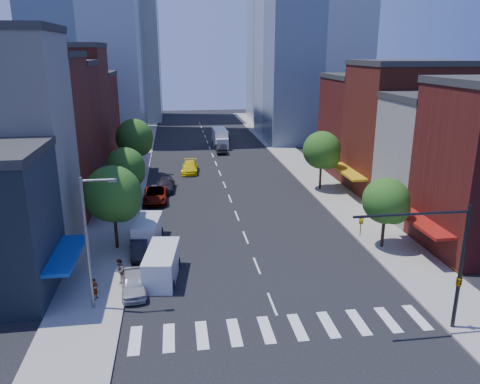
% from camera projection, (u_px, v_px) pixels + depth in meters
% --- Properties ---
extents(ground, '(220.00, 220.00, 0.00)m').
position_uv_depth(ground, '(272.00, 304.00, 32.00)').
color(ground, black).
rests_on(ground, ground).
extents(sidewalk_left, '(5.00, 120.00, 0.15)m').
position_uv_depth(sidewalk_left, '(132.00, 169.00, 68.20)').
color(sidewalk_left, gray).
rests_on(sidewalk_left, ground).
extents(sidewalk_right, '(5.00, 120.00, 0.15)m').
position_uv_depth(sidewalk_right, '(298.00, 163.00, 71.57)').
color(sidewalk_right, gray).
rests_on(sidewalk_right, ground).
extents(crosswalk, '(19.00, 3.00, 0.01)m').
position_uv_depth(crosswalk, '(282.00, 328.00, 29.16)').
color(crosswalk, silver).
rests_on(crosswalk, ground).
extents(bldg_left_2, '(12.00, 9.00, 16.00)m').
position_uv_depth(bldg_left_2, '(23.00, 141.00, 46.28)').
color(bldg_left_2, maroon).
rests_on(bldg_left_2, ground).
extents(bldg_left_3, '(12.00, 8.00, 15.00)m').
position_uv_depth(bldg_left_3, '(46.00, 132.00, 54.48)').
color(bldg_left_3, '#571615').
rests_on(bldg_left_3, ground).
extents(bldg_left_4, '(12.00, 9.00, 17.00)m').
position_uv_depth(bldg_left_4, '(61.00, 114.00, 62.24)').
color(bldg_left_4, maroon).
rests_on(bldg_left_4, ground).
extents(bldg_left_5, '(12.00, 10.00, 13.00)m').
position_uv_depth(bldg_left_5, '(76.00, 119.00, 71.82)').
color(bldg_left_5, '#571615').
rests_on(bldg_left_5, ground).
extents(bldg_right_1, '(12.00, 8.00, 12.00)m').
position_uv_depth(bldg_right_1, '(446.00, 160.00, 47.31)').
color(bldg_right_1, beige).
rests_on(bldg_right_1, ground).
extents(bldg_right_2, '(12.00, 10.00, 15.00)m').
position_uv_depth(bldg_right_2, '(405.00, 131.00, 55.40)').
color(bldg_right_2, maroon).
rests_on(bldg_right_2, ground).
extents(bldg_right_3, '(12.00, 10.00, 13.00)m').
position_uv_depth(bldg_right_3, '(370.00, 126.00, 65.16)').
color(bldg_right_3, '#571615').
rests_on(bldg_right_3, ground).
extents(tower_far_w, '(18.00, 18.00, 56.00)m').
position_uv_depth(tower_far_w, '(119.00, 1.00, 111.47)').
color(tower_far_w, '#9EA5AD').
rests_on(tower_far_w, ground).
extents(traffic_signal, '(7.24, 2.24, 8.00)m').
position_uv_depth(traffic_signal, '(452.00, 269.00, 27.87)').
color(traffic_signal, black).
rests_on(traffic_signal, sidewalk_right).
extents(streetlight, '(2.25, 0.25, 9.00)m').
position_uv_depth(streetlight, '(89.00, 236.00, 29.83)').
color(streetlight, slate).
rests_on(streetlight, sidewalk_left).
extents(tree_left_near, '(4.80, 4.80, 7.30)m').
position_uv_depth(tree_left_near, '(115.00, 196.00, 39.41)').
color(tree_left_near, black).
rests_on(tree_left_near, sidewalk_left).
extents(tree_left_mid, '(4.20, 4.20, 6.65)m').
position_uv_depth(tree_left_mid, '(127.00, 169.00, 49.93)').
color(tree_left_mid, black).
rests_on(tree_left_mid, sidewalk_left).
extents(tree_left_far, '(5.00, 5.00, 7.75)m').
position_uv_depth(tree_left_far, '(136.00, 139.00, 63.00)').
color(tree_left_far, black).
rests_on(tree_left_far, sidewalk_left).
extents(tree_right_near, '(4.00, 4.00, 6.20)m').
position_uv_depth(tree_right_near, '(388.00, 203.00, 39.87)').
color(tree_right_near, black).
rests_on(tree_right_near, sidewalk_right).
extents(tree_right_far, '(4.60, 4.60, 7.20)m').
position_uv_depth(tree_right_far, '(323.00, 152.00, 56.73)').
color(tree_right_far, black).
rests_on(tree_right_far, sidewalk_right).
extents(parked_car_front, '(2.19, 4.47, 1.47)m').
position_uv_depth(parked_car_front, '(133.00, 283.00, 33.28)').
color(parked_car_front, '#A9A9AE').
rests_on(parked_car_front, ground).
extents(parked_car_second, '(1.66, 4.08, 1.32)m').
position_uv_depth(parked_car_second, '(139.00, 249.00, 39.29)').
color(parked_car_second, black).
rests_on(parked_car_second, ground).
extents(parked_car_third, '(2.64, 5.67, 1.57)m').
position_uv_depth(parked_car_third, '(155.00, 195.00, 53.39)').
color(parked_car_third, '#999999').
rests_on(parked_car_third, ground).
extents(parked_car_rear, '(2.44, 5.34, 1.51)m').
position_uv_depth(parked_car_rear, '(165.00, 185.00, 57.68)').
color(parked_car_rear, black).
rests_on(parked_car_rear, ground).
extents(cargo_van_near, '(2.85, 5.68, 2.32)m').
position_uv_depth(cargo_van_near, '(162.00, 265.00, 35.15)').
color(cargo_van_near, silver).
rests_on(cargo_van_near, ground).
extents(cargo_van_far, '(2.62, 5.28, 2.16)m').
position_uv_depth(cargo_van_far, '(148.00, 231.00, 41.96)').
color(cargo_van_far, silver).
rests_on(cargo_van_far, ground).
extents(taxi, '(2.62, 5.53, 1.56)m').
position_uv_depth(taxi, '(190.00, 167.00, 66.24)').
color(taxi, yellow).
rests_on(taxi, ground).
extents(traffic_car_oncoming, '(1.71, 4.76, 1.56)m').
position_uv_depth(traffic_car_oncoming, '(221.00, 148.00, 78.97)').
color(traffic_car_oncoming, black).
rests_on(traffic_car_oncoming, ground).
extents(traffic_car_far, '(1.93, 4.25, 1.41)m').
position_uv_depth(traffic_car_far, '(225.00, 136.00, 90.61)').
color(traffic_car_far, '#999999').
rests_on(traffic_car_far, ground).
extents(box_truck, '(2.50, 7.73, 3.10)m').
position_uv_depth(box_truck, '(220.00, 138.00, 84.10)').
color(box_truck, silver).
rests_on(box_truck, ground).
extents(pedestrian_near, '(0.58, 0.66, 1.53)m').
position_uv_depth(pedestrian_near, '(95.00, 289.00, 32.13)').
color(pedestrian_near, '#999999').
rests_on(pedestrian_near, sidewalk_left).
extents(pedestrian_far, '(0.76, 0.95, 1.86)m').
position_uv_depth(pedestrian_far, '(120.00, 271.00, 34.40)').
color(pedestrian_far, '#999999').
rests_on(pedestrian_far, sidewalk_left).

